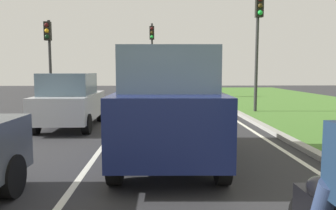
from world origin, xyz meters
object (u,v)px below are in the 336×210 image
Objects in this scene: traffic_light_far_median at (152,47)px; traffic_light_overhead_left at (49,47)px; traffic_light_near_right at (258,31)px; car_suv_ahead at (168,105)px; car_hatchback_far at (70,101)px.

traffic_light_overhead_left is at bearing -127.84° from traffic_light_far_median.
traffic_light_far_median is (-4.75, 8.56, -0.10)m from traffic_light_near_right.
car_suv_ahead is at bearing -60.27° from traffic_light_overhead_left.
traffic_light_overhead_left is at bearing 167.40° from traffic_light_near_right.
car_hatchback_far is (-3.08, 4.06, -0.28)m from car_suv_ahead.
car_hatchback_far is at bearing -153.87° from traffic_light_near_right.
car_hatchback_far is 6.59m from traffic_light_overhead_left.
car_suv_ahead is 1.22× the size of car_hatchback_far.
traffic_light_far_median reaches higher than traffic_light_overhead_left.
traffic_light_overhead_left is at bearing 112.99° from car_hatchback_far.
car_suv_ahead is at bearing -53.39° from car_hatchback_far.
traffic_light_overhead_left is (-9.71, 2.17, -0.54)m from traffic_light_near_right.
traffic_light_near_right reaches higher than traffic_light_overhead_left.
car_suv_ahead is 0.87× the size of traffic_light_near_right.
car_hatchback_far is 0.86× the size of traffic_light_overhead_left.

